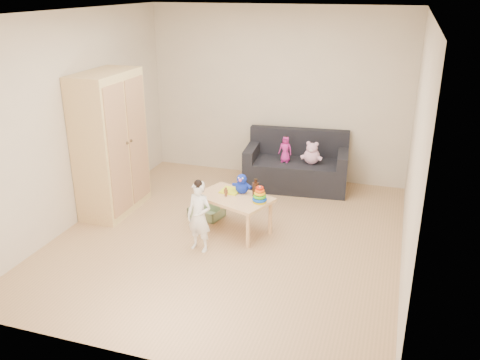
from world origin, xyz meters
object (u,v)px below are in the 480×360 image
(play_table, at_px, (234,214))
(toddler, at_px, (199,217))
(wardrobe, at_px, (110,144))
(sofa, at_px, (296,174))

(play_table, xyz_separation_m, toddler, (-0.23, -0.56, 0.18))
(play_table, distance_m, toddler, 0.63)
(wardrobe, relative_size, sofa, 1.24)
(sofa, relative_size, play_table, 1.69)
(sofa, distance_m, toddler, 2.32)
(toddler, bearing_deg, play_table, 79.87)
(sofa, xyz_separation_m, toddler, (-0.65, -2.22, 0.20))
(wardrobe, xyz_separation_m, sofa, (2.16, 1.53, -0.72))
(wardrobe, distance_m, toddler, 1.74)
(wardrobe, bearing_deg, sofa, 35.31)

